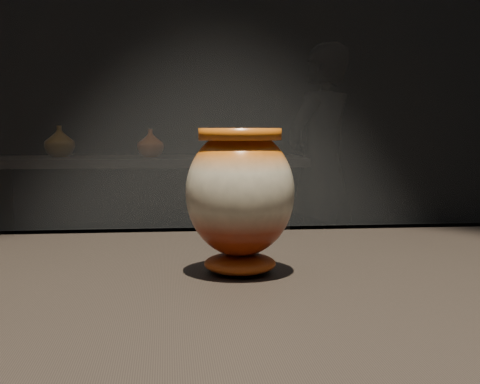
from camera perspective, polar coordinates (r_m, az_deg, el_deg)
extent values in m
cube|color=black|center=(5.84, -6.01, 10.68)|extent=(8.00, 3.20, 0.04)
cube|color=black|center=(0.84, -4.07, -9.35)|extent=(2.00, 0.80, 0.05)
ellipsoid|color=maroon|center=(0.88, 0.00, -6.12)|extent=(0.12, 0.12, 0.03)
ellipsoid|color=beige|center=(0.87, 0.00, -0.07)|extent=(0.18, 0.18, 0.17)
cylinder|color=orange|center=(0.87, 0.00, 4.97)|extent=(0.14, 0.14, 0.02)
cube|color=black|center=(4.12, -8.61, 2.62)|extent=(2.00, 0.60, 0.05)
cube|color=black|center=(4.22, 3.12, -3.40)|extent=(0.08, 0.50, 0.85)
imported|color=brown|center=(4.20, -15.15, 4.19)|extent=(0.25, 0.25, 0.19)
imported|color=maroon|center=(4.08, -7.65, 4.15)|extent=(0.19, 0.19, 0.17)
cylinder|color=brown|center=(4.12, -1.08, 3.80)|extent=(0.07, 0.07, 0.11)
imported|color=black|center=(4.63, 6.89, 2.37)|extent=(0.72, 0.69, 1.65)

